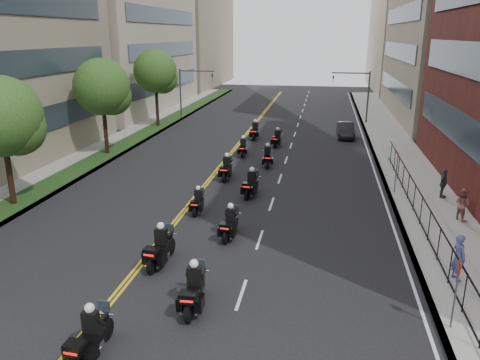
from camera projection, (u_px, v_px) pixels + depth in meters
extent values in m
cube|color=gray|center=(404.00, 164.00, 34.91)|extent=(4.00, 90.00, 0.15)
cube|color=gray|center=(104.00, 151.00, 38.98)|extent=(4.00, 90.00, 0.15)
cube|color=#1E3613|center=(113.00, 150.00, 38.81)|extent=(2.00, 90.00, 0.04)
cube|color=#333F4C|center=(469.00, 145.00, 26.05)|extent=(0.12, 25.80, 1.80)
cube|color=#333F4C|center=(480.00, 71.00, 24.85)|extent=(0.12, 25.80, 1.80)
cube|color=#333F4C|center=(394.00, 86.00, 55.16)|extent=(0.12, 24.08, 1.80)
cube|color=#333F4C|center=(398.00, 51.00, 53.96)|extent=(0.12, 24.08, 1.80)
cube|color=#333F4C|center=(401.00, 14.00, 52.76)|extent=(0.12, 24.08, 1.80)
cube|color=#A09181|center=(423.00, 12.00, 79.21)|extent=(15.00, 28.00, 26.00)
cube|color=#333F4C|center=(17.00, 128.00, 30.77)|extent=(0.12, 25.80, 1.80)
cube|color=#333F4C|center=(8.00, 65.00, 29.57)|extent=(0.12, 25.80, 1.80)
cube|color=#333F4C|center=(168.00, 82.00, 59.88)|extent=(0.12, 24.08, 1.80)
cube|color=#333F4C|center=(167.00, 50.00, 58.68)|extent=(0.12, 24.08, 1.80)
cube|color=#333F4C|center=(165.00, 16.00, 57.49)|extent=(0.12, 24.08, 1.80)
cube|color=#7F705D|center=(176.00, 13.00, 86.57)|extent=(16.00, 28.00, 26.00)
cube|color=black|center=(427.00, 204.00, 22.42)|extent=(0.05, 28.00, 0.05)
cube|color=black|center=(424.00, 229.00, 22.81)|extent=(0.05, 28.00, 0.05)
cylinder|color=black|center=(8.00, 166.00, 25.93)|extent=(0.32, 0.32, 4.83)
sphere|color=#244D19|center=(1.00, 116.00, 25.11)|extent=(4.40, 4.40, 4.40)
sphere|color=#244D19|center=(17.00, 128.00, 25.59)|extent=(3.08, 3.08, 3.08)
cylinder|color=black|center=(105.00, 124.00, 37.16)|extent=(0.32, 0.32, 5.11)
sphere|color=#244D19|center=(102.00, 87.00, 36.29)|extent=(4.40, 4.40, 4.40)
sphere|color=#244D19|center=(112.00, 96.00, 36.78)|extent=(3.08, 3.08, 3.08)
cylinder|color=black|center=(157.00, 102.00, 48.39)|extent=(0.32, 0.32, 5.39)
sphere|color=#244D19|center=(155.00, 71.00, 47.47)|extent=(4.40, 4.40, 4.40)
sphere|color=#244D19|center=(163.00, 79.00, 47.97)|extent=(3.08, 3.08, 3.08)
cylinder|color=#3F3F44|center=(368.00, 98.00, 50.32)|extent=(0.18, 0.18, 5.60)
cylinder|color=#3F3F44|center=(351.00, 73.00, 49.88)|extent=(4.00, 0.14, 0.14)
imported|color=black|center=(333.00, 80.00, 50.42)|extent=(0.16, 0.20, 1.00)
cylinder|color=#3F3F44|center=(181.00, 94.00, 53.87)|extent=(0.18, 0.18, 5.60)
cylinder|color=#3F3F44|center=(197.00, 71.00, 52.76)|extent=(4.00, 0.14, 0.14)
imported|color=black|center=(212.00, 78.00, 52.69)|extent=(0.16, 0.20, 1.00)
cylinder|color=black|center=(106.00, 329.00, 14.96)|extent=(0.19, 0.73, 0.73)
cube|color=black|center=(91.00, 338.00, 14.08)|extent=(0.53, 1.47, 0.43)
cube|color=silver|center=(93.00, 343.00, 14.20)|extent=(0.44, 0.61, 0.32)
cube|color=black|center=(75.00, 348.00, 13.21)|extent=(0.58, 0.48, 0.34)
cube|color=red|center=(70.00, 354.00, 13.01)|extent=(0.43, 0.06, 0.07)
cube|color=black|center=(91.00, 321.00, 13.97)|extent=(0.49, 0.32, 0.66)
sphere|color=white|center=(89.00, 308.00, 13.85)|extent=(0.31, 0.31, 0.31)
cylinder|color=black|center=(189.00, 312.00, 15.88)|extent=(0.19, 0.76, 0.75)
cylinder|color=black|center=(200.00, 285.00, 17.56)|extent=(0.19, 0.76, 0.75)
cube|color=black|center=(194.00, 290.00, 16.62)|extent=(0.53, 1.52, 0.44)
cube|color=silver|center=(195.00, 296.00, 16.75)|extent=(0.45, 0.63, 0.33)
cube|color=black|center=(188.00, 297.00, 15.70)|extent=(0.60, 0.49, 0.35)
cube|color=red|center=(187.00, 301.00, 15.49)|extent=(0.44, 0.05, 0.08)
cube|color=black|center=(194.00, 276.00, 16.51)|extent=(0.50, 0.33, 0.69)
sphere|color=white|center=(194.00, 264.00, 16.38)|extent=(0.32, 0.32, 0.32)
cylinder|color=black|center=(152.00, 265.00, 19.09)|extent=(0.24, 0.77, 0.76)
cylinder|color=black|center=(170.00, 247.00, 20.72)|extent=(0.24, 0.77, 0.76)
cube|color=black|center=(161.00, 249.00, 19.81)|extent=(0.63, 1.55, 0.45)
cube|color=silver|center=(162.00, 254.00, 19.94)|extent=(0.49, 0.66, 0.34)
cube|color=black|center=(151.00, 252.00, 18.91)|extent=(0.63, 0.53, 0.36)
cube|color=red|center=(149.00, 255.00, 18.70)|extent=(0.45, 0.08, 0.08)
cube|color=black|center=(161.00, 236.00, 19.69)|extent=(0.52, 0.36, 0.69)
sphere|color=white|center=(161.00, 226.00, 19.56)|extent=(0.32, 0.32, 0.32)
cylinder|color=black|center=(226.00, 237.00, 21.81)|extent=(0.19, 0.70, 0.69)
cylinder|color=black|center=(235.00, 224.00, 23.32)|extent=(0.19, 0.70, 0.69)
cube|color=black|center=(230.00, 225.00, 22.48)|extent=(0.53, 1.40, 0.41)
cube|color=silver|center=(231.00, 229.00, 22.60)|extent=(0.43, 0.59, 0.31)
cube|color=black|center=(226.00, 226.00, 21.65)|extent=(0.56, 0.47, 0.33)
cube|color=red|center=(224.00, 229.00, 21.46)|extent=(0.41, 0.06, 0.07)
cube|color=black|center=(231.00, 214.00, 22.38)|extent=(0.47, 0.32, 0.63)
sphere|color=white|center=(231.00, 206.00, 22.26)|extent=(0.30, 0.30, 0.30)
cylinder|color=black|center=(195.00, 212.00, 25.03)|extent=(0.14, 0.62, 0.61)
cylinder|color=black|center=(201.00, 202.00, 26.39)|extent=(0.14, 0.62, 0.61)
cube|color=black|center=(198.00, 203.00, 25.64)|extent=(0.42, 1.23, 0.36)
cube|color=silver|center=(199.00, 206.00, 25.74)|extent=(0.36, 0.51, 0.27)
cube|color=black|center=(195.00, 203.00, 24.89)|extent=(0.48, 0.39, 0.29)
cube|color=red|center=(194.00, 205.00, 24.72)|extent=(0.36, 0.04, 0.06)
cube|color=black|center=(198.00, 195.00, 25.55)|extent=(0.40, 0.26, 0.56)
sphere|color=white|center=(198.00, 188.00, 25.44)|extent=(0.26, 0.26, 0.26)
cylinder|color=black|center=(247.00, 194.00, 27.53)|extent=(0.25, 0.74, 0.73)
cylinder|color=black|center=(255.00, 186.00, 29.08)|extent=(0.25, 0.74, 0.73)
cube|color=black|center=(252.00, 185.00, 28.21)|extent=(0.64, 1.49, 0.43)
cube|color=silver|center=(252.00, 189.00, 28.34)|extent=(0.48, 0.64, 0.32)
cube|color=black|center=(247.00, 185.00, 27.36)|extent=(0.61, 0.52, 0.34)
cube|color=red|center=(246.00, 187.00, 27.16)|extent=(0.43, 0.09, 0.07)
cube|color=black|center=(252.00, 177.00, 28.10)|extent=(0.51, 0.36, 0.66)
sphere|color=white|center=(252.00, 169.00, 27.98)|extent=(0.31, 0.31, 0.31)
cylinder|color=black|center=(224.00, 177.00, 30.88)|extent=(0.15, 0.72, 0.72)
cylinder|color=black|center=(229.00, 170.00, 32.47)|extent=(0.15, 0.72, 0.72)
cube|color=black|center=(227.00, 169.00, 31.59)|extent=(0.45, 1.43, 0.43)
cube|color=silver|center=(227.00, 172.00, 31.71)|extent=(0.40, 0.58, 0.32)
cube|color=black|center=(224.00, 169.00, 30.71)|extent=(0.55, 0.45, 0.34)
cube|color=red|center=(223.00, 170.00, 30.51)|extent=(0.43, 0.03, 0.07)
cube|color=black|center=(227.00, 161.00, 31.48)|extent=(0.47, 0.30, 0.66)
sphere|color=white|center=(227.00, 155.00, 31.35)|extent=(0.31, 0.31, 0.31)
cylinder|color=black|center=(267.00, 164.00, 33.97)|extent=(0.24, 0.71, 0.70)
cylinder|color=black|center=(267.00, 158.00, 35.53)|extent=(0.24, 0.71, 0.70)
cube|color=black|center=(267.00, 157.00, 34.67)|extent=(0.61, 1.43, 0.41)
cube|color=silver|center=(267.00, 160.00, 34.79)|extent=(0.46, 0.61, 0.31)
cube|color=black|center=(268.00, 157.00, 33.81)|extent=(0.59, 0.50, 0.33)
cube|color=red|center=(268.00, 158.00, 33.61)|extent=(0.41, 0.09, 0.07)
cube|color=black|center=(268.00, 151.00, 34.56)|extent=(0.49, 0.35, 0.64)
sphere|color=white|center=(268.00, 145.00, 34.44)|extent=(0.30, 0.30, 0.30)
cylinder|color=black|center=(242.00, 154.00, 36.91)|extent=(0.19, 0.67, 0.67)
cylinder|color=black|center=(244.00, 149.00, 38.40)|extent=(0.19, 0.67, 0.67)
cube|color=black|center=(243.00, 148.00, 37.57)|extent=(0.52, 1.35, 0.39)
cube|color=silver|center=(243.00, 151.00, 37.69)|extent=(0.41, 0.57, 0.29)
cube|color=black|center=(242.00, 148.00, 36.76)|extent=(0.54, 0.45, 0.31)
cube|color=red|center=(242.00, 149.00, 36.57)|extent=(0.39, 0.06, 0.07)
cube|color=black|center=(243.00, 142.00, 37.47)|extent=(0.45, 0.31, 0.61)
sphere|color=white|center=(243.00, 137.00, 37.36)|extent=(0.28, 0.28, 0.28)
cylinder|color=black|center=(275.00, 144.00, 40.09)|extent=(0.22, 0.69, 0.67)
cylinder|color=black|center=(279.00, 141.00, 41.54)|extent=(0.22, 0.69, 0.67)
cube|color=black|center=(277.00, 139.00, 40.73)|extent=(0.59, 1.38, 0.40)
cube|color=silver|center=(277.00, 142.00, 40.85)|extent=(0.44, 0.59, 0.30)
cube|color=black|center=(275.00, 138.00, 39.94)|extent=(0.57, 0.48, 0.32)
cube|color=red|center=(275.00, 139.00, 39.76)|extent=(0.40, 0.08, 0.07)
cube|color=black|center=(278.00, 134.00, 40.63)|extent=(0.47, 0.33, 0.62)
sphere|color=white|center=(278.00, 129.00, 40.51)|extent=(0.29, 0.29, 0.29)
cylinder|color=black|center=(254.00, 137.00, 42.82)|extent=(0.16, 0.74, 0.74)
cylinder|color=black|center=(256.00, 133.00, 44.46)|extent=(0.16, 0.74, 0.74)
cube|color=black|center=(255.00, 132.00, 43.55)|extent=(0.47, 1.47, 0.44)
cube|color=silver|center=(255.00, 134.00, 43.68)|extent=(0.42, 0.60, 0.33)
cube|color=black|center=(254.00, 131.00, 42.65)|extent=(0.57, 0.46, 0.35)
cube|color=red|center=(253.00, 132.00, 42.45)|extent=(0.44, 0.04, 0.08)
cube|color=black|center=(255.00, 126.00, 43.44)|extent=(0.48, 0.31, 0.68)
sphere|color=white|center=(255.00, 121.00, 43.31)|extent=(0.32, 0.32, 0.32)
imported|color=black|center=(345.00, 130.00, 44.23)|extent=(1.64, 4.30, 1.40)
imported|color=#4B4986|center=(459.00, 257.00, 18.18)|extent=(0.65, 0.80, 1.91)
imported|color=#935A50|center=(462.00, 204.00, 24.12)|extent=(1.01, 1.05, 1.71)
imported|color=#3B3B42|center=(443.00, 183.00, 27.42)|extent=(0.85, 1.10, 1.73)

